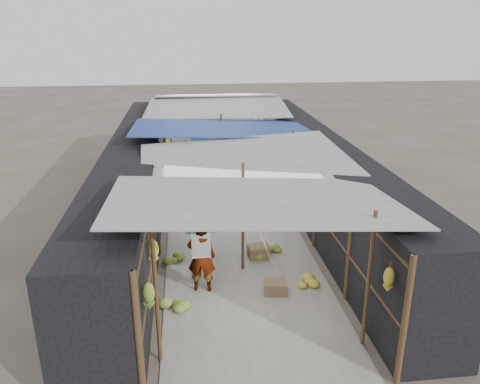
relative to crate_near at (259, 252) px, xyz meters
name	(u,v)px	position (x,y,z in m)	size (l,w,h in m)	color
ground	(264,352)	(-0.46, -3.54, -0.16)	(80.00, 80.00, 0.00)	#6B6356
aisle_slab	(229,213)	(-0.46, 2.96, -0.15)	(3.60, 16.00, 0.02)	#9E998E
stall_left	(136,181)	(-3.16, 2.96, 0.99)	(1.40, 15.00, 2.30)	black
stall_right	(316,174)	(2.24, 2.96, 0.99)	(1.40, 15.00, 2.30)	black
crate_near	(259,252)	(0.00, 0.00, 0.00)	(0.52, 0.41, 0.31)	olive
crate_mid	(276,288)	(0.10, -1.68, -0.01)	(0.47, 0.38, 0.28)	olive
crate_back	(217,175)	(-0.56, 6.37, -0.01)	(0.47, 0.38, 0.30)	olive
black_basin	(266,178)	(1.24, 6.02, -0.05)	(0.67, 0.67, 0.20)	black
vendor_elderly	(201,257)	(-1.45, -1.37, 0.66)	(0.59, 0.39, 1.63)	white
shopper_blue	(188,163)	(-1.63, 5.76, 0.67)	(0.80, 0.62, 1.64)	#212FA9
vendor_seated	(251,175)	(0.57, 5.29, 0.31)	(0.61, 0.35, 0.94)	#4F4A44
market_canopy	(228,134)	(-0.44, 3.29, 2.25)	(5.62, 15.20, 2.77)	brown
hanging_bananas	(219,165)	(-0.76, 2.67, 1.47)	(3.96, 14.32, 0.77)	olive
floor_bananas	(239,217)	(-0.23, 2.24, 0.00)	(3.91, 9.93, 0.34)	olive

